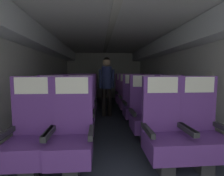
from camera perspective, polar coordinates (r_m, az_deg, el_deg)
ground at (r=4.29m, az=-1.03°, el=-11.39°), size 3.69×8.04×0.02m
fuselage_shell at (r=4.38m, az=-1.25°, el=10.16°), size 3.57×7.69×2.17m
seat_a_left_window at (r=2.24m, az=-26.07°, el=-14.38°), size 0.51×0.52×1.18m
seat_a_left_aisle at (r=2.10m, az=-13.53°, el=-15.32°), size 0.51×0.52×1.18m
seat_a_right_aisle at (r=2.44m, az=28.23°, el=-12.82°), size 0.51×0.52×1.18m
seat_a_right_window at (r=2.22m, az=17.37°, el=-14.21°), size 0.51×0.52×1.18m
seat_b_left_window at (r=3.05m, az=-19.95°, el=-8.90°), size 0.51×0.52×1.18m
seat_b_left_aisle at (r=2.95m, az=-10.83°, el=-9.16°), size 0.51×0.52×1.18m
seat_b_right_aisle at (r=3.20m, az=19.57°, el=-8.23°), size 0.51×0.52×1.18m
seat_b_right_window at (r=3.04m, az=10.98°, el=-8.74°), size 0.51×0.52×1.18m
seat_c_left_window at (r=3.91m, az=-16.29°, el=-5.70°), size 0.51×0.52×1.18m
seat_c_left_aisle at (r=3.83m, az=-9.34°, el=-5.78°), size 0.51×0.52×1.18m
seat_c_right_aisle at (r=4.02m, az=14.26°, el=-5.35°), size 0.51×0.52×1.18m
seat_c_right_window at (r=3.88m, az=7.54°, el=-5.61°), size 0.51×0.52×1.18m
seat_d_left_window at (r=4.74m, az=-14.13°, el=-3.71°), size 0.51×0.52×1.18m
seat_d_left_aisle at (r=4.69m, az=-8.31°, el=-3.71°), size 0.51×0.52×1.18m
seat_d_right_aisle at (r=4.85m, az=11.02°, el=-3.44°), size 0.51×0.52×1.18m
seat_d_right_window at (r=4.76m, az=5.40°, el=-3.53°), size 0.51×0.52×1.18m
seat_e_left_window at (r=5.64m, az=-12.49°, el=-2.24°), size 0.51×0.52×1.18m
seat_e_left_aisle at (r=5.57m, az=-7.73°, el=-2.25°), size 0.51×0.52×1.18m
seat_e_right_aisle at (r=5.71m, az=8.61°, el=-2.08°), size 0.51×0.52×1.18m
seat_e_right_window at (r=5.64m, az=3.79°, el=-2.12°), size 0.51×0.52×1.18m
flight_attendant at (r=4.64m, az=-1.82°, el=2.75°), size 0.43×0.28×1.64m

